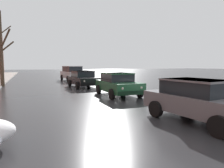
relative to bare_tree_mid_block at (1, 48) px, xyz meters
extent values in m
ellipsoid|color=white|center=(9.74, -2.26, -3.14)|extent=(2.67, 1.45, 0.61)
ellipsoid|color=white|center=(9.78, -2.37, -3.15)|extent=(0.70, 0.59, 0.59)
ellipsoid|color=white|center=(9.72, -2.48, -3.15)|extent=(0.69, 0.57, 0.57)
ellipsoid|color=white|center=(9.32, -14.28, -3.04)|extent=(1.84, 0.99, 0.80)
cylinder|color=#4C3D2D|center=(-0.03, 0.01, -0.12)|extent=(0.34, 0.34, 6.63)
cylinder|color=#4C3D2D|center=(0.40, -0.55, 0.70)|extent=(1.04, 1.31, 1.69)
cylinder|color=#4C3D2D|center=(0.38, 0.41, 1.63)|extent=(0.93, 0.91, 0.97)
cylinder|color=#4C3D2D|center=(0.49, 0.12, 0.14)|extent=(1.15, 0.37, 1.05)
cube|color=slate|center=(7.24, -15.16, -2.84)|extent=(2.08, 4.01, 0.60)
cube|color=black|center=(7.22, -14.96, -2.28)|extent=(1.66, 2.14, 0.52)
cube|color=slate|center=(7.22, -14.96, -2.05)|extent=(1.69, 2.19, 0.06)
cube|color=#303032|center=(7.05, -13.28, -3.02)|extent=(1.67, 0.29, 0.22)
cylinder|color=black|center=(6.49, -16.43, -3.14)|extent=(0.24, 0.61, 0.60)
cylinder|color=black|center=(7.99, -13.88, -3.14)|extent=(0.24, 0.61, 0.60)
cylinder|color=black|center=(6.25, -14.05, -3.14)|extent=(0.24, 0.61, 0.60)
cube|color=#1E5633|center=(7.19, -8.88, -2.84)|extent=(1.87, 3.88, 0.60)
cube|color=black|center=(7.19, -8.69, -2.28)|extent=(1.56, 2.04, 0.52)
cube|color=#1E5633|center=(7.19, -8.69, -2.05)|extent=(1.60, 2.08, 0.06)
cube|color=black|center=(7.12, -10.74, -3.02)|extent=(1.71, 0.18, 0.22)
cube|color=black|center=(7.25, -7.02, -3.02)|extent=(1.71, 0.18, 0.22)
cylinder|color=black|center=(8.04, -10.09, -3.14)|extent=(0.20, 0.61, 0.60)
cylinder|color=black|center=(6.26, -10.04, -3.14)|extent=(0.20, 0.61, 0.60)
cylinder|color=black|center=(8.12, -7.73, -3.14)|extent=(0.20, 0.61, 0.60)
cylinder|color=black|center=(6.33, -7.67, -3.14)|extent=(0.20, 0.61, 0.60)
sphere|color=silver|center=(7.69, -10.79, -2.76)|extent=(0.14, 0.14, 0.14)
sphere|color=silver|center=(6.56, -10.75, -2.76)|extent=(0.14, 0.14, 0.14)
cube|color=black|center=(6.49, -3.32, -2.84)|extent=(1.97, 3.98, 0.60)
cube|color=black|center=(6.48, -3.13, -2.28)|extent=(1.62, 2.10, 0.52)
cube|color=black|center=(6.48, -3.13, -2.05)|extent=(1.66, 2.14, 0.06)
cube|color=black|center=(6.60, -5.21, -3.02)|extent=(1.73, 0.21, 0.22)
cube|color=black|center=(6.39, -1.43, -3.02)|extent=(1.73, 0.21, 0.22)
cylinder|color=black|center=(7.46, -4.47, -3.14)|extent=(0.21, 0.61, 0.60)
cylinder|color=black|center=(5.66, -4.57, -3.14)|extent=(0.21, 0.61, 0.60)
cylinder|color=black|center=(7.33, -2.07, -3.14)|extent=(0.21, 0.61, 0.60)
cylinder|color=black|center=(5.53, -2.17, -3.14)|extent=(0.21, 0.61, 0.60)
sphere|color=silver|center=(7.17, -5.21, -2.76)|extent=(0.14, 0.14, 0.14)
sphere|color=silver|center=(6.03, -5.27, -2.76)|extent=(0.14, 0.14, 0.14)
cube|color=#B7B7BC|center=(7.23, 4.61, -2.70)|extent=(2.29, 4.66, 0.80)
cube|color=black|center=(7.23, 4.66, -1.96)|extent=(1.90, 3.29, 0.68)
cube|color=#B7B7BC|center=(7.23, 4.66, -1.65)|extent=(1.95, 3.36, 0.06)
cube|color=#525254|center=(7.43, 2.41, -2.98)|extent=(1.86, 0.29, 0.22)
cube|color=#525254|center=(7.04, 6.81, -2.98)|extent=(1.86, 0.29, 0.22)
cylinder|color=black|center=(8.32, 3.31, -3.10)|extent=(0.24, 0.69, 0.68)
cylinder|color=black|center=(6.40, 3.13, -3.10)|extent=(0.24, 0.69, 0.68)
cylinder|color=black|center=(8.07, 6.09, -3.10)|extent=(0.24, 0.69, 0.68)
cylinder|color=black|center=(6.15, 5.92, -3.10)|extent=(0.24, 0.69, 0.68)
sphere|color=silver|center=(8.05, 2.44, -2.62)|extent=(0.14, 0.14, 0.14)
sphere|color=silver|center=(6.82, 2.33, -2.62)|extent=(0.14, 0.14, 0.14)
camera|label=1|loc=(1.96, -19.82, -1.56)|focal=31.23mm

